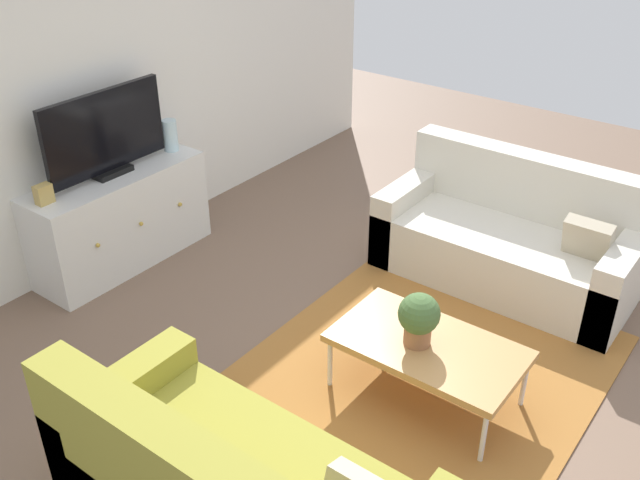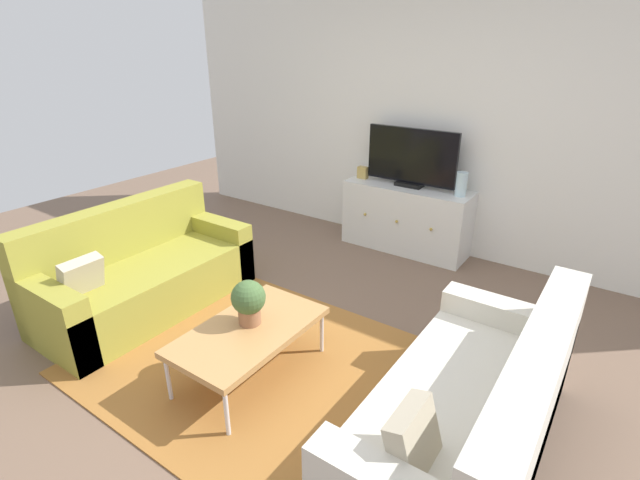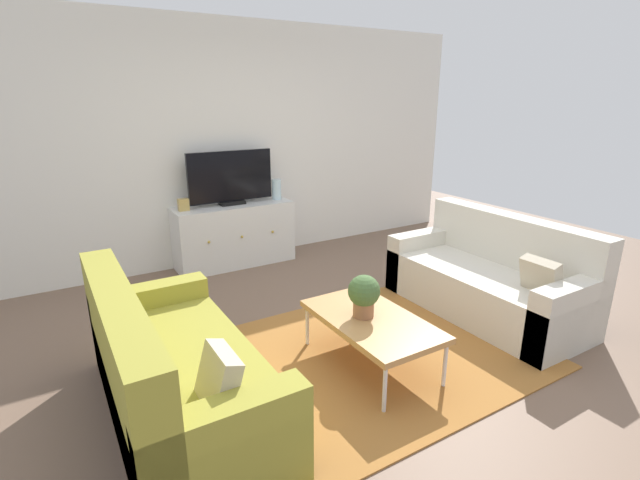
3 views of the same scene
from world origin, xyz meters
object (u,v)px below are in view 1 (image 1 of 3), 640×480
potted_plant (419,317)px  flat_screen_tv (105,134)px  couch_right_side (511,241)px  glass_vase (170,135)px  mantel_clock (44,194)px  tv_console (121,219)px  coffee_table (428,347)px

potted_plant → flat_screen_tv: size_ratio=0.32×
couch_right_side → flat_screen_tv: (-1.53, 2.39, 0.72)m
glass_vase → mantel_clock: glass_vase is taller
tv_console → glass_vase: 0.73m
glass_vase → mantel_clock: size_ratio=1.83×
couch_right_side → tv_console: bearing=122.7°
couch_right_side → potted_plant: (-1.51, -0.10, 0.26)m
potted_plant → flat_screen_tv: flat_screen_tv is taller
flat_screen_tv → potted_plant: bearing=-89.6°
tv_console → flat_screen_tv: flat_screen_tv is taller
glass_vase → potted_plant: bearing=-102.2°
potted_plant → tv_console: tv_console is taller
potted_plant → tv_console: (-0.02, 2.47, -0.20)m
coffee_table → potted_plant: (-0.04, 0.05, 0.20)m
couch_right_side → coffee_table: bearing=-174.1°
coffee_table → potted_plant: bearing=123.9°
coffee_table → tv_console: 2.53m
couch_right_side → tv_console: (-1.53, 2.37, 0.07)m
coffee_table → tv_console: size_ratio=0.77×
potted_plant → mantel_clock: bearing=102.9°
potted_plant → glass_vase: bearing=77.8°
flat_screen_tv → tv_console: bearing=-90.0°
coffee_table → mantel_clock: bearing=103.4°
potted_plant → tv_console: 2.48m
flat_screen_tv → glass_vase: bearing=-2.1°
couch_right_side → mantel_clock: couch_right_side is taller
coffee_table → flat_screen_tv: flat_screen_tv is taller
potted_plant → mantel_clock: mantel_clock is taller
tv_console → mantel_clock: bearing=180.0°
potted_plant → mantel_clock: 2.55m
coffee_table → mantel_clock: (-0.60, 2.53, 0.43)m
coffee_table → potted_plant: potted_plant is taller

